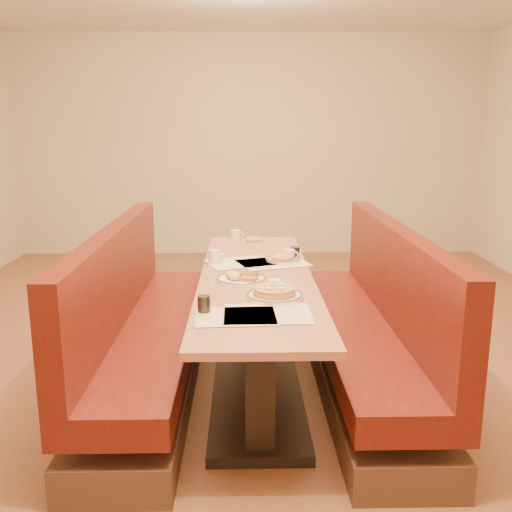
{
  "coord_description": "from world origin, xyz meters",
  "views": [
    {
      "loc": [
        -0.08,
        -3.46,
        1.67
      ],
      "look_at": [
        0.0,
        0.11,
        0.85
      ],
      "focal_mm": 40.0,
      "sensor_mm": 36.0,
      "label": 1
    }
  ],
  "objects_px": {
    "booth_right": "(369,333)",
    "soda_tumbler_near": "(204,304)",
    "booth_left": "(142,334)",
    "coffee_mug_d": "(236,235)",
    "coffee_mug_a": "(275,287)",
    "soda_tumbler_mid": "(295,253)",
    "diner_table": "(256,332)",
    "coffee_mug_c": "(290,255)",
    "eggs_plate": "(241,278)",
    "pancake_plate": "(274,294)",
    "coffee_mug_b": "(215,256)"
  },
  "relations": [
    {
      "from": "booth_right",
      "to": "coffee_mug_d",
      "type": "distance_m",
      "value": 1.47
    },
    {
      "from": "diner_table",
      "to": "booth_right",
      "type": "xyz_separation_m",
      "value": [
        0.73,
        0.0,
        -0.01
      ]
    },
    {
      "from": "soda_tumbler_near",
      "to": "soda_tumbler_mid",
      "type": "distance_m",
      "value": 1.28
    },
    {
      "from": "pancake_plate",
      "to": "coffee_mug_c",
      "type": "xyz_separation_m",
      "value": [
        0.15,
        0.86,
        0.02
      ]
    },
    {
      "from": "coffee_mug_c",
      "to": "diner_table",
      "type": "bearing_deg",
      "value": -129.29
    },
    {
      "from": "booth_right",
      "to": "coffee_mug_a",
      "type": "relative_size",
      "value": 23.64
    },
    {
      "from": "soda_tumbler_near",
      "to": "coffee_mug_c",
      "type": "bearing_deg",
      "value": 64.74
    },
    {
      "from": "coffee_mug_c",
      "to": "pancake_plate",
      "type": "bearing_deg",
      "value": -106.53
    },
    {
      "from": "booth_left",
      "to": "coffee_mug_b",
      "type": "height_order",
      "value": "booth_left"
    },
    {
      "from": "diner_table",
      "to": "coffee_mug_a",
      "type": "xyz_separation_m",
      "value": [
        0.1,
        -0.41,
        0.42
      ]
    },
    {
      "from": "booth_right",
      "to": "coffee_mug_d",
      "type": "relative_size",
      "value": 21.86
    },
    {
      "from": "booth_left",
      "to": "booth_right",
      "type": "height_order",
      "value": "same"
    },
    {
      "from": "booth_left",
      "to": "coffee_mug_b",
      "type": "distance_m",
      "value": 0.72
    },
    {
      "from": "booth_left",
      "to": "coffee_mug_d",
      "type": "bearing_deg",
      "value": 61.81
    },
    {
      "from": "pancake_plate",
      "to": "soda_tumbler_near",
      "type": "xyz_separation_m",
      "value": [
        -0.37,
        -0.24,
        0.02
      ]
    },
    {
      "from": "diner_table",
      "to": "soda_tumbler_near",
      "type": "xyz_separation_m",
      "value": [
        -0.28,
        -0.73,
        0.42
      ]
    },
    {
      "from": "pancake_plate",
      "to": "coffee_mug_b",
      "type": "xyz_separation_m",
      "value": [
        -0.36,
        0.84,
        0.02
      ]
    },
    {
      "from": "coffee_mug_a",
      "to": "soda_tumbler_near",
      "type": "distance_m",
      "value": 0.49
    },
    {
      "from": "coffee_mug_d",
      "to": "soda_tumbler_mid",
      "type": "bearing_deg",
      "value": -73.26
    },
    {
      "from": "booth_right",
      "to": "diner_table",
      "type": "bearing_deg",
      "value": 180.0
    },
    {
      "from": "coffee_mug_b",
      "to": "coffee_mug_c",
      "type": "xyz_separation_m",
      "value": [
        0.52,
        0.02,
        -0.0
      ]
    },
    {
      "from": "coffee_mug_a",
      "to": "coffee_mug_d",
      "type": "height_order",
      "value": "coffee_mug_d"
    },
    {
      "from": "eggs_plate",
      "to": "coffee_mug_b",
      "type": "distance_m",
      "value": 0.52
    },
    {
      "from": "diner_table",
      "to": "booth_left",
      "type": "height_order",
      "value": "booth_left"
    },
    {
      "from": "eggs_plate",
      "to": "booth_right",
      "type": "bearing_deg",
      "value": 9.36
    },
    {
      "from": "coffee_mug_c",
      "to": "soda_tumbler_near",
      "type": "bearing_deg",
      "value": -121.76
    },
    {
      "from": "booth_right",
      "to": "coffee_mug_c",
      "type": "height_order",
      "value": "booth_right"
    },
    {
      "from": "diner_table",
      "to": "coffee_mug_c",
      "type": "xyz_separation_m",
      "value": [
        0.24,
        0.37,
        0.42
      ]
    },
    {
      "from": "eggs_plate",
      "to": "coffee_mug_a",
      "type": "xyz_separation_m",
      "value": [
        0.19,
        -0.27,
        0.02
      ]
    },
    {
      "from": "booth_right",
      "to": "coffee_mug_a",
      "type": "distance_m",
      "value": 0.87
    },
    {
      "from": "coffee_mug_b",
      "to": "soda_tumbler_near",
      "type": "xyz_separation_m",
      "value": [
        -0.0,
        -1.08,
        -0.0
      ]
    },
    {
      "from": "booth_right",
      "to": "soda_tumbler_near",
      "type": "bearing_deg",
      "value": -144.25
    },
    {
      "from": "booth_left",
      "to": "coffee_mug_c",
      "type": "xyz_separation_m",
      "value": [
        0.97,
        0.37,
        0.43
      ]
    },
    {
      "from": "coffee_mug_a",
      "to": "coffee_mug_c",
      "type": "xyz_separation_m",
      "value": [
        0.14,
        0.78,
        0.0
      ]
    },
    {
      "from": "booth_right",
      "to": "coffee_mug_a",
      "type": "xyz_separation_m",
      "value": [
        -0.64,
        -0.41,
        0.43
      ]
    },
    {
      "from": "booth_right",
      "to": "soda_tumbler_near",
      "type": "distance_m",
      "value": 1.32
    },
    {
      "from": "diner_table",
      "to": "coffee_mug_c",
      "type": "relative_size",
      "value": 22.64
    },
    {
      "from": "booth_left",
      "to": "eggs_plate",
      "type": "bearing_deg",
      "value": -12.19
    },
    {
      "from": "eggs_plate",
      "to": "coffee_mug_a",
      "type": "relative_size",
      "value": 2.91
    },
    {
      "from": "diner_table",
      "to": "coffee_mug_a",
      "type": "bearing_deg",
      "value": -76.7
    },
    {
      "from": "pancake_plate",
      "to": "coffee_mug_c",
      "type": "bearing_deg",
      "value": 79.98
    },
    {
      "from": "coffee_mug_c",
      "to": "soda_tumbler_mid",
      "type": "height_order",
      "value": "soda_tumbler_mid"
    },
    {
      "from": "pancake_plate",
      "to": "eggs_plate",
      "type": "distance_m",
      "value": 0.4
    },
    {
      "from": "coffee_mug_d",
      "to": "soda_tumbler_mid",
      "type": "relative_size",
      "value": 1.25
    },
    {
      "from": "coffee_mug_b",
      "to": "booth_left",
      "type": "bearing_deg",
      "value": -122.47
    },
    {
      "from": "diner_table",
      "to": "soda_tumbler_mid",
      "type": "distance_m",
      "value": 0.66
    },
    {
      "from": "coffee_mug_a",
      "to": "soda_tumbler_mid",
      "type": "distance_m",
      "value": 0.85
    },
    {
      "from": "coffee_mug_b",
      "to": "coffee_mug_a",
      "type": "bearing_deg",
      "value": -43.56
    },
    {
      "from": "booth_left",
      "to": "soda_tumbler_near",
      "type": "relative_size",
      "value": 27.99
    },
    {
      "from": "diner_table",
      "to": "pancake_plate",
      "type": "xyz_separation_m",
      "value": [
        0.09,
        -0.49,
        0.4
      ]
    }
  ]
}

